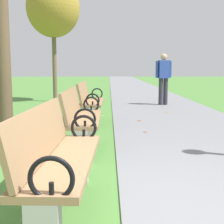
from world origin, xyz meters
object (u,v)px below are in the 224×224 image
object	(u,v)px
park_bench_1	(59,158)
park_bench_3	(90,102)
park_bench_2	(81,118)
pedestrian_walking	(164,76)
tree_2	(53,8)

from	to	relation	value
park_bench_1	park_bench_3	distance (m)	4.27
park_bench_1	park_bench_2	bearing A→B (deg)	90.00
park_bench_2	pedestrian_walking	world-z (taller)	pedestrian_walking
tree_2	park_bench_3	bearing A→B (deg)	-71.79
park_bench_3	pedestrian_walking	xyz separation A→B (m)	(2.15, 3.36, 0.44)
park_bench_3	tree_2	world-z (taller)	tree_2
park_bench_3	pedestrian_walking	size ratio (longest dim) A/B	0.99
park_bench_3	tree_2	bearing A→B (deg)	108.21
park_bench_2	tree_2	distance (m)	7.46
park_bench_2	park_bench_3	world-z (taller)	same
park_bench_2	park_bench_3	bearing A→B (deg)	90.00
park_bench_1	pedestrian_walking	xyz separation A→B (m)	(2.15, 7.63, 0.44)
park_bench_2	park_bench_1	bearing A→B (deg)	-90.00
park_bench_1	tree_2	world-z (taller)	tree_2
park_bench_1	tree_2	bearing A→B (deg)	99.64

